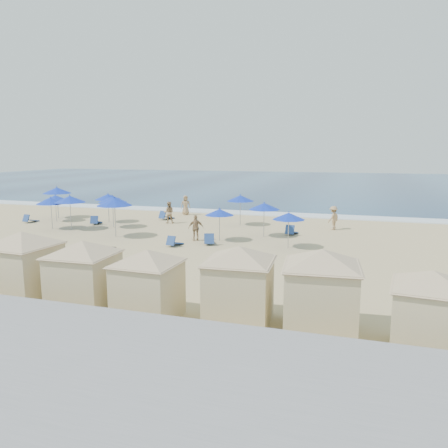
{
  "coord_description": "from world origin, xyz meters",
  "views": [
    {
      "loc": [
        11.48,
        -22.28,
        5.55
      ],
      "look_at": [
        3.36,
        3.0,
        1.11
      ],
      "focal_mm": 35.0,
      "sensor_mm": 36.0,
      "label": 1
    }
  ],
  "objects_px": {
    "trash_bin": "(104,257)",
    "beachgoer_0": "(169,212)",
    "umbrella_7": "(240,198)",
    "umbrella_5": "(113,199)",
    "beachgoer_3": "(186,205)",
    "umbrella_9": "(264,206)",
    "cabana_1": "(23,257)",
    "cabana_4": "(239,274)",
    "umbrella_3": "(51,201)",
    "umbrella_0": "(57,190)",
    "cabana_5": "(322,281)",
    "beachgoer_1": "(196,228)",
    "umbrella_4": "(108,197)",
    "umbrella_8": "(219,212)",
    "cabana_3": "(148,275)",
    "umbrella_2": "(55,198)",
    "umbrella_6": "(115,202)",
    "umbrella_10": "(289,216)",
    "umbrella_1": "(70,199)",
    "cabana_6": "(431,302)",
    "beachgoer_2": "(333,218)",
    "cabana_2": "(83,266)"
  },
  "relations": [
    {
      "from": "cabana_3",
      "to": "umbrella_4",
      "type": "distance_m",
      "value": 21.17
    },
    {
      "from": "umbrella_6",
      "to": "beachgoer_0",
      "type": "xyz_separation_m",
      "value": [
        0.98,
        6.12,
        -1.46
      ]
    },
    {
      "from": "cabana_3",
      "to": "umbrella_4",
      "type": "relative_size",
      "value": 1.79
    },
    {
      "from": "umbrella_2",
      "to": "beachgoer_1",
      "type": "xyz_separation_m",
      "value": [
        13.46,
        -3.74,
        -1.07
      ]
    },
    {
      "from": "cabana_3",
      "to": "cabana_4",
      "type": "relative_size",
      "value": 0.93
    },
    {
      "from": "umbrella_7",
      "to": "umbrella_5",
      "type": "bearing_deg",
      "value": -155.77
    },
    {
      "from": "trash_bin",
      "to": "cabana_5",
      "type": "distance_m",
      "value": 11.98
    },
    {
      "from": "umbrella_6",
      "to": "cabana_2",
      "type": "bearing_deg",
      "value": -62.9
    },
    {
      "from": "umbrella_4",
      "to": "umbrella_10",
      "type": "xyz_separation_m",
      "value": [
        15.05,
        -4.93,
        -0.15
      ]
    },
    {
      "from": "umbrella_7",
      "to": "umbrella_8",
      "type": "bearing_deg",
      "value": -86.56
    },
    {
      "from": "umbrella_8",
      "to": "beachgoer_1",
      "type": "xyz_separation_m",
      "value": [
        -1.43,
        -0.39,
        -1.0
      ]
    },
    {
      "from": "umbrella_0",
      "to": "umbrella_7",
      "type": "xyz_separation_m",
      "value": [
        15.58,
        1.17,
        -0.26
      ]
    },
    {
      "from": "cabana_5",
      "to": "beachgoer_1",
      "type": "distance_m",
      "value": 14.86
    },
    {
      "from": "umbrella_5",
      "to": "umbrella_9",
      "type": "xyz_separation_m",
      "value": [
        11.3,
        -0.04,
        -0.07
      ]
    },
    {
      "from": "cabana_5",
      "to": "umbrella_4",
      "type": "relative_size",
      "value": 1.99
    },
    {
      "from": "umbrella_5",
      "to": "umbrella_7",
      "type": "distance_m",
      "value": 9.43
    },
    {
      "from": "umbrella_9",
      "to": "cabana_1",
      "type": "bearing_deg",
      "value": -111.15
    },
    {
      "from": "cabana_4",
      "to": "umbrella_2",
      "type": "height_order",
      "value": "cabana_4"
    },
    {
      "from": "cabana_3",
      "to": "beachgoer_1",
      "type": "bearing_deg",
      "value": 104.4
    },
    {
      "from": "umbrella_3",
      "to": "umbrella_7",
      "type": "bearing_deg",
      "value": 24.55
    },
    {
      "from": "trash_bin",
      "to": "beachgoer_0",
      "type": "xyz_separation_m",
      "value": [
        -2.42,
        12.69,
        0.41
      ]
    },
    {
      "from": "umbrella_3",
      "to": "umbrella_0",
      "type": "bearing_deg",
      "value": 124.02
    },
    {
      "from": "umbrella_5",
      "to": "beachgoer_3",
      "type": "bearing_deg",
      "value": 71.67
    },
    {
      "from": "umbrella_6",
      "to": "beachgoer_2",
      "type": "xyz_separation_m",
      "value": [
        13.37,
        7.16,
        -1.46
      ]
    },
    {
      "from": "cabana_4",
      "to": "umbrella_3",
      "type": "distance_m",
      "value": 21.68
    },
    {
      "from": "umbrella_8",
      "to": "umbrella_6",
      "type": "bearing_deg",
      "value": -172.88
    },
    {
      "from": "cabana_4",
      "to": "beachgoer_3",
      "type": "height_order",
      "value": "cabana_4"
    },
    {
      "from": "beachgoer_3",
      "to": "beachgoer_0",
      "type": "bearing_deg",
      "value": -113.37
    },
    {
      "from": "beachgoer_1",
      "to": "cabana_3",
      "type": "bearing_deg",
      "value": 76.33
    },
    {
      "from": "cabana_5",
      "to": "umbrella_0",
      "type": "distance_m",
      "value": 29.02
    },
    {
      "from": "umbrella_1",
      "to": "umbrella_7",
      "type": "height_order",
      "value": "umbrella_1"
    },
    {
      "from": "beachgoer_1",
      "to": "umbrella_4",
      "type": "bearing_deg",
      "value": -54.75
    },
    {
      "from": "umbrella_2",
      "to": "umbrella_3",
      "type": "bearing_deg",
      "value": -56.11
    },
    {
      "from": "umbrella_6",
      "to": "umbrella_9",
      "type": "distance_m",
      "value": 9.72
    },
    {
      "from": "cabana_4",
      "to": "umbrella_10",
      "type": "distance_m",
      "value": 11.56
    },
    {
      "from": "cabana_3",
      "to": "umbrella_10",
      "type": "xyz_separation_m",
      "value": [
        2.64,
        12.21,
        0.37
      ]
    },
    {
      "from": "umbrella_7",
      "to": "umbrella_10",
      "type": "relative_size",
      "value": 1.1
    },
    {
      "from": "cabana_4",
      "to": "umbrella_4",
      "type": "xyz_separation_m",
      "value": [
        -15.37,
        16.48,
        0.41
      ]
    },
    {
      "from": "umbrella_1",
      "to": "beachgoer_2",
      "type": "xyz_separation_m",
      "value": [
        17.88,
        5.75,
        -1.34
      ]
    },
    {
      "from": "umbrella_1",
      "to": "beachgoer_1",
      "type": "bearing_deg",
      "value": -5.4
    },
    {
      "from": "cabana_3",
      "to": "umbrella_6",
      "type": "relative_size",
      "value": 1.56
    },
    {
      "from": "cabana_3",
      "to": "beachgoer_0",
      "type": "distance_m",
      "value": 19.74
    },
    {
      "from": "umbrella_1",
      "to": "cabana_3",
      "type": "bearing_deg",
      "value": -45.62
    },
    {
      "from": "cabana_1",
      "to": "beachgoer_1",
      "type": "height_order",
      "value": "cabana_1"
    },
    {
      "from": "umbrella_0",
      "to": "umbrella_1",
      "type": "bearing_deg",
      "value": -43.71
    },
    {
      "from": "umbrella_3",
      "to": "umbrella_5",
      "type": "xyz_separation_m",
      "value": [
        3.92,
        1.85,
        0.04
      ]
    },
    {
      "from": "cabana_3",
      "to": "umbrella_2",
      "type": "xyz_separation_m",
      "value": [
        -16.67,
        16.26,
        0.39
      ]
    },
    {
      "from": "trash_bin",
      "to": "cabana_3",
      "type": "bearing_deg",
      "value": -46.75
    },
    {
      "from": "umbrella_1",
      "to": "cabana_6",
      "type": "bearing_deg",
      "value": -31.79
    },
    {
      "from": "beachgoer_3",
      "to": "umbrella_4",
      "type": "bearing_deg",
      "value": -156.58
    }
  ]
}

